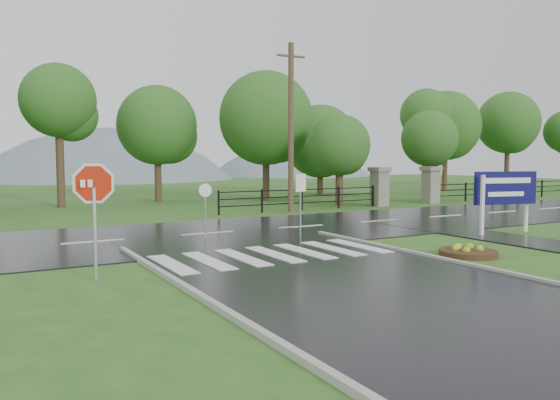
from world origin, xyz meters
TOP-DOWN VIEW (x-y plane):
  - ground at (0.00, 0.00)m, footprint 120.00×120.00m
  - main_road at (0.00, 10.00)m, footprint 90.00×8.00m
  - walkway at (8.50, 4.00)m, footprint 2.20×11.00m
  - crosswalk at (0.00, 5.00)m, footprint 6.50×2.80m
  - pillar_west at (13.00, 16.00)m, footprint 1.00×1.00m
  - pillar_east at (17.00, 16.00)m, footprint 1.00×1.00m
  - fence_west at (7.75, 16.00)m, footprint 9.58×0.08m
  - fence_east at (27.75, 16.00)m, footprint 20.58×0.08m
  - hills at (3.49, 65.00)m, footprint 102.00×48.00m
  - treeline at (1.00, 24.00)m, footprint 83.20×5.20m
  - stop_sign at (-5.00, 4.34)m, footprint 1.20×0.44m
  - estate_billboard at (9.45, 4.74)m, footprint 2.56×0.67m
  - flower_bed at (4.85, 2.33)m, footprint 1.61×1.61m
  - reg_sign_small at (2.41, 7.46)m, footprint 0.48×0.16m
  - reg_sign_round at (-0.60, 8.66)m, footprint 0.45×0.08m
  - utility_pole_east at (6.78, 15.50)m, footprint 1.52×0.28m
  - entrance_tree_left at (11.24, 17.50)m, footprint 3.57×3.57m
  - entrance_tree_right at (18.31, 17.50)m, footprint 3.60×3.60m

SIDE VIEW (x-z plane):
  - hills at x=3.49m, z-range -39.54..8.46m
  - ground at x=0.00m, z-range 0.00..0.00m
  - main_road at x=0.00m, z-range -0.02..0.02m
  - walkway at x=8.50m, z-range -0.02..0.02m
  - treeline at x=1.00m, z-range -5.00..5.00m
  - crosswalk at x=0.00m, z-range 0.05..0.07m
  - flower_bed at x=4.85m, z-range -0.04..0.28m
  - fence_west at x=7.75m, z-range 0.12..1.32m
  - fence_east at x=27.75m, z-range 0.14..1.34m
  - pillar_west at x=13.00m, z-range 0.06..2.30m
  - pillar_east at x=17.00m, z-range 0.06..2.30m
  - reg_sign_round at x=-0.60m, z-range 0.28..2.21m
  - reg_sign_small at x=2.41m, z-range 0.46..2.69m
  - estate_billboard at x=9.45m, z-range 0.43..2.72m
  - stop_sign at x=-5.00m, z-range 0.55..3.39m
  - entrance_tree_left at x=11.24m, z-range 0.84..6.14m
  - entrance_tree_right at x=18.31m, z-range 1.07..6.89m
  - utility_pole_east at x=6.78m, z-range 0.07..8.59m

